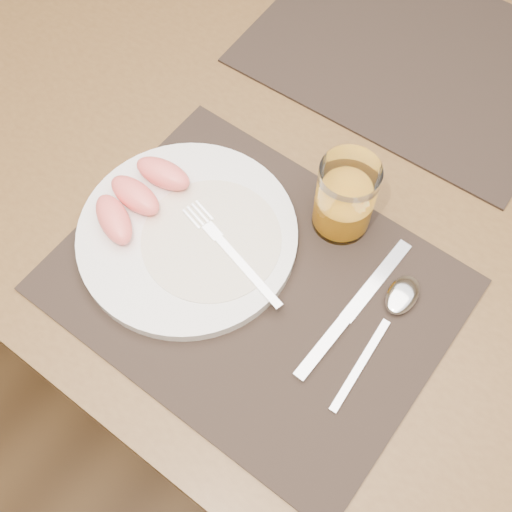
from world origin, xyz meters
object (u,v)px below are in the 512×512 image
object	(u,v)px
table	(332,191)
juice_glass	(345,200)
knife	(345,319)
plate	(188,235)
placemat_far	(412,53)
spoon	(396,305)
placemat_near	(254,285)
fork	(225,245)

from	to	relation	value
table	juice_glass	xyz separation A→B (m)	(0.06, -0.08, 0.14)
knife	plate	bearing A→B (deg)	-173.24
placemat_far	spoon	size ratio (longest dim) A/B	2.34
juice_glass	placemat_near	bearing A→B (deg)	-103.95
placemat_far	fork	world-z (taller)	fork
placemat_far	plate	bearing A→B (deg)	-98.15
plate	fork	size ratio (longest dim) A/B	1.56
table	plate	bearing A→B (deg)	-109.94
placemat_near	juice_glass	world-z (taller)	juice_glass
placemat_far	juice_glass	bearing A→B (deg)	-76.45
spoon	placemat_far	bearing A→B (deg)	117.58
table	spoon	world-z (taller)	spoon
juice_glass	plate	bearing A→B (deg)	-135.42
placemat_near	table	bearing A→B (deg)	96.02
fork	juice_glass	distance (m)	0.15
placemat_near	spoon	world-z (taller)	spoon
fork	spoon	world-z (taller)	fork
placemat_near	spoon	distance (m)	0.17
placemat_far	juice_glass	size ratio (longest dim) A/B	4.16
placemat_far	fork	bearing A→B (deg)	-91.88
placemat_far	placemat_near	bearing A→B (deg)	-84.84
spoon	juice_glass	xyz separation A→B (m)	(-0.12, 0.06, 0.04)
placemat_far	spoon	distance (m)	0.41
placemat_far	plate	size ratio (longest dim) A/B	1.67
knife	juice_glass	bearing A→B (deg)	125.82
plate	knife	bearing A→B (deg)	6.76
placemat_near	spoon	xyz separation A→B (m)	(0.15, 0.08, 0.01)
knife	juice_glass	distance (m)	0.14
table	placemat_far	bearing A→B (deg)	94.29
fork	plate	bearing A→B (deg)	-165.88
placemat_far	juice_glass	distance (m)	0.32
table	spoon	size ratio (longest dim) A/B	7.30
placemat_far	knife	bearing A→B (deg)	-69.82
placemat_near	plate	xyz separation A→B (m)	(-0.10, 0.00, 0.01)
placemat_near	fork	distance (m)	0.06
table	placemat_near	world-z (taller)	placemat_near
table	placemat_near	bearing A→B (deg)	-83.98
plate	spoon	size ratio (longest dim) A/B	1.41
juice_glass	knife	bearing A→B (deg)	-54.18
table	placemat_far	size ratio (longest dim) A/B	3.11
knife	spoon	xyz separation A→B (m)	(0.04, 0.05, 0.00)
table	fork	distance (m)	0.23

